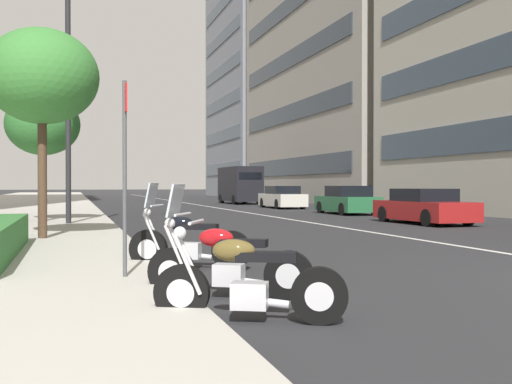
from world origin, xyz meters
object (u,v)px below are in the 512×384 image
at_px(motorcycle_mid_row, 247,284).
at_px(street_lamp_with_banners, 79,61).
at_px(motorcycle_under_tarp, 226,264).
at_px(delivery_van_ahead, 240,184).
at_px(parking_sign_by_curb, 125,160).
at_px(street_tree_by_lamp_post, 43,125).
at_px(street_tree_near_plaza_corner, 42,77).
at_px(car_approaching_light, 424,207).
at_px(car_mid_block_traffic, 347,201).
at_px(car_lead_in_lane, 282,198).
at_px(motorcycle_nearest_camera, 187,243).

height_order(motorcycle_mid_row, street_lamp_with_banners, street_lamp_with_banners).
relative_size(motorcycle_under_tarp, delivery_van_ahead, 0.37).
relative_size(motorcycle_under_tarp, street_lamp_with_banners, 0.21).
bearing_deg(parking_sign_by_curb, street_tree_by_lamp_post, 6.79).
height_order(street_lamp_with_banners, street_tree_near_plaza_corner, street_lamp_with_banners).
height_order(car_approaching_light, street_tree_near_plaza_corner, street_tree_near_plaza_corner).
height_order(motorcycle_mid_row, street_tree_by_lamp_post, street_tree_by_lamp_post).
height_order(car_mid_block_traffic, street_tree_near_plaza_corner, street_tree_near_plaza_corner).
bearing_deg(car_approaching_light, street_lamp_with_banners, 81.42).
height_order(motorcycle_mid_row, car_approaching_light, car_approaching_light).
distance_m(motorcycle_mid_row, street_tree_by_lamp_post, 17.84).
xyz_separation_m(street_lamp_with_banners, street_tree_near_plaza_corner, (-5.86, 0.94, -1.61)).
height_order(car_approaching_light, street_lamp_with_banners, street_lamp_with_banners).
bearing_deg(car_lead_in_lane, street_lamp_with_banners, 140.18).
bearing_deg(parking_sign_by_curb, street_lamp_with_banners, 2.16).
distance_m(motorcycle_mid_row, motorcycle_under_tarp, 1.44).
distance_m(car_mid_block_traffic, car_lead_in_lane, 8.37).
relative_size(motorcycle_under_tarp, car_mid_block_traffic, 0.48).
bearing_deg(motorcycle_mid_row, delivery_van_ahead, -80.77).
bearing_deg(delivery_van_ahead, street_tree_near_plaza_corner, 154.04).
height_order(car_lead_in_lane, street_tree_near_plaza_corner, street_tree_near_plaza_corner).
height_order(motorcycle_mid_row, parking_sign_by_curb, parking_sign_by_curb).
height_order(car_approaching_light, car_lead_in_lane, car_lead_in_lane).
bearing_deg(street_tree_near_plaza_corner, street_tree_by_lamp_post, 2.41).
bearing_deg(car_lead_in_lane, motorcycle_nearest_camera, 158.07).
distance_m(parking_sign_by_curb, street_lamp_with_banners, 13.48).
distance_m(car_lead_in_lane, street_tree_near_plaza_corner, 24.66).
height_order(motorcycle_nearest_camera, parking_sign_by_curb, parking_sign_by_curb).
relative_size(motorcycle_mid_row, car_lead_in_lane, 0.41).
bearing_deg(motorcycle_under_tarp, car_approaching_light, -101.77).
relative_size(motorcycle_mid_row, car_approaching_light, 0.43).
bearing_deg(car_mid_block_traffic, parking_sign_by_curb, 146.80).
height_order(parking_sign_by_curb, street_lamp_with_banners, street_lamp_with_banners).
relative_size(motorcycle_nearest_camera, street_tree_by_lamp_post, 0.43).
bearing_deg(car_lead_in_lane, motorcycle_mid_row, 160.77).
bearing_deg(street_tree_near_plaza_corner, motorcycle_under_tarp, -162.46).
relative_size(motorcycle_nearest_camera, car_approaching_light, 0.44).
distance_m(car_mid_block_traffic, parking_sign_by_curb, 22.87).
relative_size(delivery_van_ahead, street_tree_by_lamp_post, 1.15).
height_order(street_tree_near_plaza_corner, street_tree_by_lamp_post, street_tree_near_plaza_corner).
xyz_separation_m(parking_sign_by_curb, street_lamp_with_banners, (12.89, 0.49, 3.91)).
xyz_separation_m(car_lead_in_lane, street_lamp_with_banners, (-14.57, 12.44, 5.06)).
height_order(car_approaching_light, car_mid_block_traffic, car_mid_block_traffic).
bearing_deg(motorcycle_mid_row, motorcycle_nearest_camera, -67.31).
height_order(motorcycle_under_tarp, parking_sign_by_curb, parking_sign_by_curb).
bearing_deg(motorcycle_under_tarp, car_mid_block_traffic, -90.12).
xyz_separation_m(delivery_van_ahead, street_tree_by_lamp_post, (-22.31, 13.54, 2.14)).
bearing_deg(street_tree_near_plaza_corner, motorcycle_mid_row, -165.60).
relative_size(car_approaching_light, street_tree_by_lamp_post, 0.98).
bearing_deg(street_tree_by_lamp_post, car_approaching_light, -103.66).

